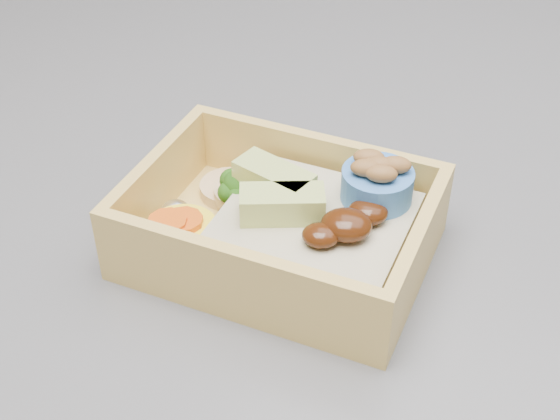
# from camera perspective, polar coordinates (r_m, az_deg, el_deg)

# --- Properties ---
(bento_box) EXTENTS (0.19, 0.16, 0.06)m
(bento_box) POSITION_cam_1_polar(r_m,az_deg,el_deg) (0.44, 0.71, -1.15)
(bento_box) COLOR #D8B259
(bento_box) RESTS_ON island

